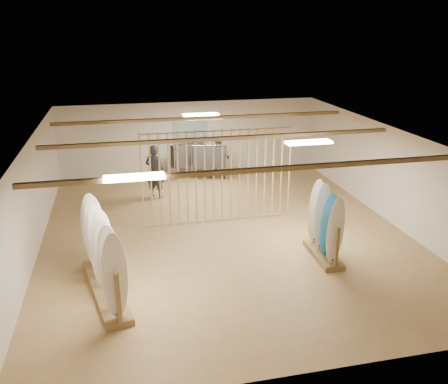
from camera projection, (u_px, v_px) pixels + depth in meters
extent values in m
plane|color=tan|center=(224.00, 232.00, 13.54)|extent=(12.00, 12.00, 0.00)
plane|color=gray|center=(224.00, 135.00, 12.60)|extent=(12.00, 12.00, 0.00)
plane|color=silver|center=(190.00, 138.00, 18.59)|extent=(12.00, 0.00, 12.00)
plane|color=silver|center=(307.00, 302.00, 7.56)|extent=(12.00, 0.00, 12.00)
plane|color=silver|center=(32.00, 199.00, 12.03)|extent=(0.00, 12.00, 12.00)
plane|color=silver|center=(387.00, 173.00, 14.12)|extent=(0.00, 12.00, 12.00)
cube|color=olive|center=(224.00, 138.00, 12.63)|extent=(9.50, 6.12, 0.10)
cube|color=white|center=(224.00, 138.00, 12.62)|extent=(1.20, 0.35, 0.06)
cylinder|color=tan|center=(142.00, 182.00, 13.35)|extent=(0.05, 0.05, 2.78)
cylinder|color=tan|center=(151.00, 181.00, 13.40)|extent=(0.05, 0.05, 2.78)
cylinder|color=tan|center=(160.00, 181.00, 13.46)|extent=(0.05, 0.05, 2.78)
cylinder|color=tan|center=(169.00, 180.00, 13.51)|extent=(0.05, 0.05, 2.78)
cylinder|color=tan|center=(178.00, 179.00, 13.56)|extent=(0.05, 0.05, 2.78)
cylinder|color=tan|center=(187.00, 179.00, 13.62)|extent=(0.05, 0.05, 2.78)
cylinder|color=tan|center=(196.00, 178.00, 13.67)|extent=(0.05, 0.05, 2.78)
cylinder|color=tan|center=(205.00, 178.00, 13.73)|extent=(0.05, 0.05, 2.78)
cylinder|color=tan|center=(214.00, 177.00, 13.78)|extent=(0.05, 0.05, 2.78)
cylinder|color=tan|center=(222.00, 176.00, 13.83)|extent=(0.05, 0.05, 2.78)
cylinder|color=tan|center=(231.00, 176.00, 13.89)|extent=(0.05, 0.05, 2.78)
cylinder|color=tan|center=(239.00, 175.00, 13.94)|extent=(0.05, 0.05, 2.78)
cylinder|color=tan|center=(248.00, 175.00, 14.00)|extent=(0.05, 0.05, 2.78)
cylinder|color=tan|center=(256.00, 174.00, 14.05)|extent=(0.05, 0.05, 2.78)
cylinder|color=tan|center=(265.00, 173.00, 14.10)|extent=(0.05, 0.05, 2.78)
cylinder|color=tan|center=(273.00, 173.00, 14.16)|extent=(0.05, 0.05, 2.78)
cylinder|color=tan|center=(281.00, 172.00, 14.21)|extent=(0.05, 0.05, 2.78)
cylinder|color=tan|center=(289.00, 172.00, 14.27)|extent=(0.05, 0.05, 2.78)
cube|color=teal|center=(190.00, 133.00, 18.50)|extent=(1.40, 0.03, 0.90)
cube|color=olive|center=(106.00, 290.00, 10.40)|extent=(1.12, 2.93, 0.15)
cylinder|color=black|center=(103.00, 252.00, 10.09)|extent=(0.58, 2.77, 0.01)
ellipsoid|color=silver|center=(115.00, 276.00, 9.00)|extent=(0.48, 0.16, 1.86)
ellipsoid|color=silver|center=(110.00, 266.00, 9.35)|extent=(0.48, 0.16, 1.86)
ellipsoid|color=silver|center=(106.00, 257.00, 9.71)|extent=(0.48, 0.16, 1.86)
ellipsoid|color=white|center=(102.00, 249.00, 10.06)|extent=(0.48, 0.16, 1.86)
ellipsoid|color=silver|center=(99.00, 241.00, 10.42)|extent=(0.48, 0.16, 1.86)
ellipsoid|color=silver|center=(95.00, 234.00, 10.77)|extent=(0.48, 0.16, 1.86)
ellipsoid|color=white|center=(92.00, 228.00, 11.12)|extent=(0.48, 0.16, 1.86)
cube|color=olive|center=(323.00, 254.00, 12.04)|extent=(0.57, 1.62, 0.14)
cylinder|color=black|center=(325.00, 223.00, 11.75)|extent=(0.06, 1.55, 0.01)
ellipsoid|color=white|center=(336.00, 230.00, 11.17)|extent=(0.45, 0.07, 1.73)
ellipsoid|color=#2D8CD1|center=(329.00, 224.00, 11.55)|extent=(0.45, 0.07, 1.73)
ellipsoid|color=silver|center=(323.00, 217.00, 11.92)|extent=(0.45, 0.07, 1.73)
ellipsoid|color=silver|center=(317.00, 212.00, 12.29)|extent=(0.45, 0.07, 1.73)
cylinder|color=silver|center=(187.00, 143.00, 17.71)|extent=(1.27, 0.56, 0.03)
cube|color=black|center=(187.00, 155.00, 17.87)|extent=(1.30, 0.81, 0.83)
cylinder|color=silver|center=(188.00, 160.00, 17.94)|extent=(0.03, 0.03, 1.47)
cylinder|color=silver|center=(209.00, 146.00, 17.56)|extent=(1.29, 0.26, 0.03)
cube|color=black|center=(209.00, 157.00, 17.71)|extent=(1.25, 0.54, 0.79)
cylinder|color=silver|center=(209.00, 162.00, 17.78)|extent=(0.03, 0.03, 1.40)
imported|color=#24252B|center=(155.00, 168.00, 15.87)|extent=(0.92, 0.83, 2.09)
imported|color=#352E29|center=(220.00, 156.00, 17.93)|extent=(1.07, 0.98, 1.78)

